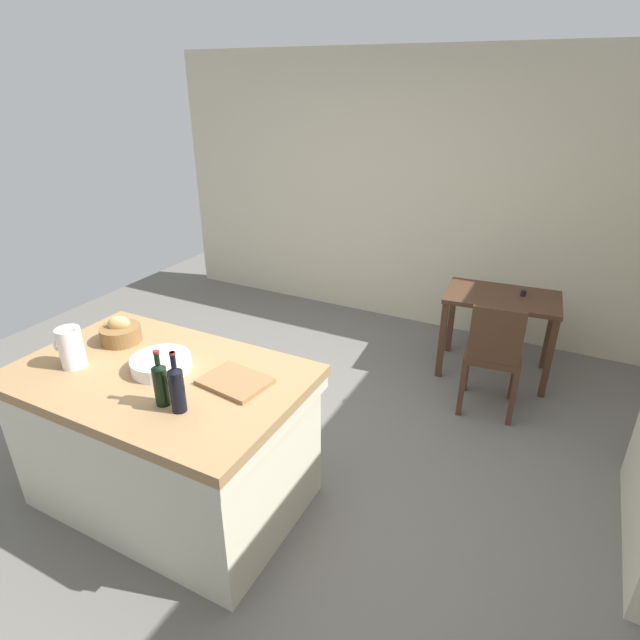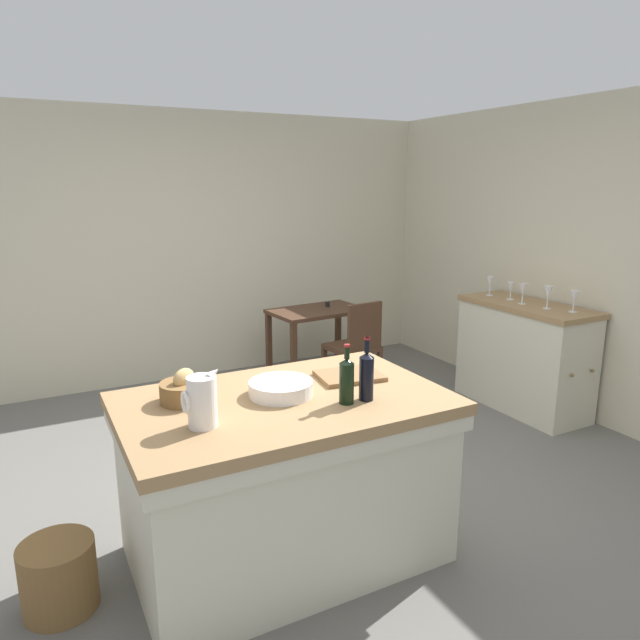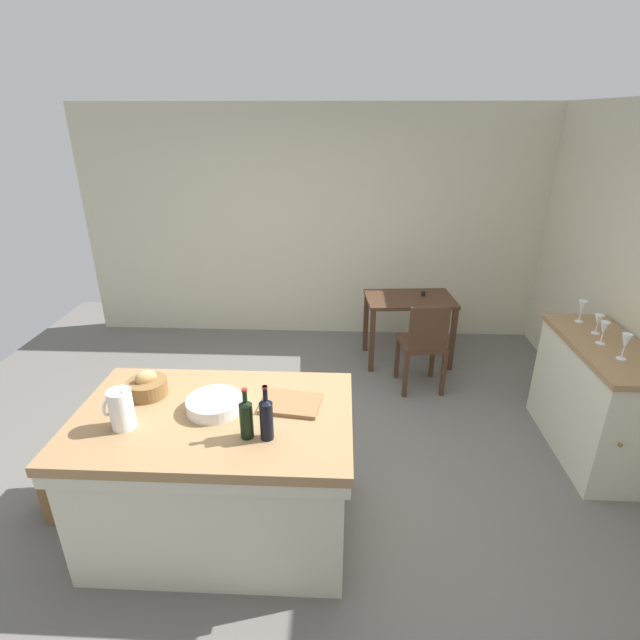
{
  "view_description": "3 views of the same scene",
  "coord_description": "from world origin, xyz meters",
  "px_view_note": "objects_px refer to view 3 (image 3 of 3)",
  "views": [
    {
      "loc": [
        1.46,
        -2.29,
        2.34
      ],
      "look_at": [
        0.1,
        0.36,
        0.92
      ],
      "focal_mm": 28.85,
      "sensor_mm": 36.0,
      "label": 1
    },
    {
      "loc": [
        -1.52,
        -3.04,
        1.92
      ],
      "look_at": [
        0.27,
        0.37,
        1.01
      ],
      "focal_mm": 32.34,
      "sensor_mm": 36.0,
      "label": 2
    },
    {
      "loc": [
        0.3,
        -2.87,
        2.47
      ],
      "look_at": [
        0.14,
        0.51,
        1.02
      ],
      "focal_mm": 26.97,
      "sensor_mm": 36.0,
      "label": 3
    }
  ],
  "objects_px": {
    "wine_bottle_dark": "(266,418)",
    "cutting_board": "(291,403)",
    "wooden_chair": "(423,343)",
    "wine_glass_far_right": "(582,308)",
    "wine_glass_right": "(598,321)",
    "island_table": "(219,469)",
    "bread_basket": "(147,386)",
    "wicker_hamper": "(66,489)",
    "writing_desk": "(409,308)",
    "wine_glass_left": "(626,342)",
    "side_cabinet": "(595,399)",
    "wine_bottle_amber": "(246,418)",
    "wash_bowl": "(214,404)",
    "wine_glass_middle": "(604,329)",
    "pitcher": "(121,409)"
  },
  "relations": [
    {
      "from": "cutting_board",
      "to": "wicker_hamper",
      "type": "bearing_deg",
      "value": 179.4
    },
    {
      "from": "side_cabinet",
      "to": "writing_desk",
      "type": "distance_m",
      "value": 1.94
    },
    {
      "from": "wine_glass_far_right",
      "to": "wicker_hamper",
      "type": "height_order",
      "value": "wine_glass_far_right"
    },
    {
      "from": "wash_bowl",
      "to": "wine_glass_middle",
      "type": "distance_m",
      "value": 2.79
    },
    {
      "from": "writing_desk",
      "to": "wine_glass_far_right",
      "type": "bearing_deg",
      "value": -41.02
    },
    {
      "from": "side_cabinet",
      "to": "wine_glass_right",
      "type": "xyz_separation_m",
      "value": [
        -0.01,
        0.2,
        0.57
      ]
    },
    {
      "from": "island_table",
      "to": "bread_basket",
      "type": "xyz_separation_m",
      "value": [
        -0.45,
        0.18,
        0.47
      ]
    },
    {
      "from": "wooden_chair",
      "to": "cutting_board",
      "type": "bearing_deg",
      "value": -122.41
    },
    {
      "from": "bread_basket",
      "to": "wine_glass_left",
      "type": "bearing_deg",
      "value": 9.67
    },
    {
      "from": "wine_glass_right",
      "to": "wine_glass_far_right",
      "type": "bearing_deg",
      "value": 96.1
    },
    {
      "from": "wine_glass_left",
      "to": "wine_glass_far_right",
      "type": "distance_m",
      "value": 0.65
    },
    {
      "from": "bread_basket",
      "to": "wicker_hamper",
      "type": "distance_m",
      "value": 1.01
    },
    {
      "from": "wicker_hamper",
      "to": "island_table",
      "type": "bearing_deg",
      "value": -6.47
    },
    {
      "from": "wine_bottle_amber",
      "to": "wine_glass_left",
      "type": "height_order",
      "value": "wine_bottle_amber"
    },
    {
      "from": "wine_bottle_dark",
      "to": "wicker_hamper",
      "type": "relative_size",
      "value": 0.95
    },
    {
      "from": "bread_basket",
      "to": "wine_glass_middle",
      "type": "xyz_separation_m",
      "value": [
        3.08,
        0.77,
        0.11
      ]
    },
    {
      "from": "wash_bowl",
      "to": "wine_glass_far_right",
      "type": "bearing_deg",
      "value": 26.38
    },
    {
      "from": "pitcher",
      "to": "cutting_board",
      "type": "height_order",
      "value": "pitcher"
    },
    {
      "from": "wine_bottle_dark",
      "to": "wine_glass_right",
      "type": "relative_size",
      "value": 2.09
    },
    {
      "from": "wine_bottle_dark",
      "to": "wine_glass_left",
      "type": "xyz_separation_m",
      "value": [
        2.31,
        0.92,
        0.05
      ]
    },
    {
      "from": "wine_glass_left",
      "to": "wicker_hamper",
      "type": "xyz_separation_m",
      "value": [
        -3.75,
        -0.59,
        -0.89
      ]
    },
    {
      "from": "island_table",
      "to": "wash_bowl",
      "type": "distance_m",
      "value": 0.45
    },
    {
      "from": "pitcher",
      "to": "wine_glass_right",
      "type": "bearing_deg",
      "value": 22.18
    },
    {
      "from": "bread_basket",
      "to": "wine_bottle_dark",
      "type": "xyz_separation_m",
      "value": [
        0.8,
        -0.39,
        0.07
      ]
    },
    {
      "from": "wash_bowl",
      "to": "wine_bottle_amber",
      "type": "relative_size",
      "value": 1.1
    },
    {
      "from": "wooden_chair",
      "to": "side_cabinet",
      "type": "bearing_deg",
      "value": -36.04
    },
    {
      "from": "wine_glass_middle",
      "to": "wine_glass_right",
      "type": "relative_size",
      "value": 1.13
    },
    {
      "from": "wooden_chair",
      "to": "wine_glass_far_right",
      "type": "xyz_separation_m",
      "value": [
        1.15,
        -0.43,
        0.55
      ]
    },
    {
      "from": "wine_bottle_dark",
      "to": "wine_glass_far_right",
      "type": "relative_size",
      "value": 1.8
    },
    {
      "from": "side_cabinet",
      "to": "wine_bottle_dark",
      "type": "xyz_separation_m",
      "value": [
        -2.34,
        -1.14,
        0.55
      ]
    },
    {
      "from": "wash_bowl",
      "to": "side_cabinet",
      "type": "bearing_deg",
      "value": 18.35
    },
    {
      "from": "wooden_chair",
      "to": "wine_glass_far_right",
      "type": "bearing_deg",
      "value": -20.55
    },
    {
      "from": "wooden_chair",
      "to": "wine_glass_middle",
      "type": "height_order",
      "value": "wine_glass_middle"
    },
    {
      "from": "wine_glass_right",
      "to": "wash_bowl",
      "type": "bearing_deg",
      "value": -157.88
    },
    {
      "from": "bread_basket",
      "to": "wine_glass_right",
      "type": "xyz_separation_m",
      "value": [
        3.13,
        0.95,
        0.09
      ]
    },
    {
      "from": "wooden_chair",
      "to": "writing_desk",
      "type": "bearing_deg",
      "value": 95.9
    },
    {
      "from": "wine_glass_right",
      "to": "wicker_hamper",
      "type": "bearing_deg",
      "value": -165.06
    },
    {
      "from": "writing_desk",
      "to": "wine_glass_far_right",
      "type": "relative_size",
      "value": 5.34
    },
    {
      "from": "side_cabinet",
      "to": "cutting_board",
      "type": "distance_m",
      "value": 2.43
    },
    {
      "from": "cutting_board",
      "to": "wooden_chair",
      "type": "bearing_deg",
      "value": 57.59
    },
    {
      "from": "bread_basket",
      "to": "wicker_hamper",
      "type": "height_order",
      "value": "bread_basket"
    },
    {
      "from": "wine_glass_left",
      "to": "wicker_hamper",
      "type": "bearing_deg",
      "value": -171.09
    },
    {
      "from": "wooden_chair",
      "to": "wicker_hamper",
      "type": "distance_m",
      "value": 3.1
    },
    {
      "from": "wine_bottle_amber",
      "to": "wine_glass_right",
      "type": "bearing_deg",
      "value": 28.66
    },
    {
      "from": "island_table",
      "to": "wine_bottle_dark",
      "type": "xyz_separation_m",
      "value": [
        0.35,
        -0.21,
        0.54
      ]
    },
    {
      "from": "wooden_chair",
      "to": "wine_glass_middle",
      "type": "distance_m",
      "value": 1.51
    },
    {
      "from": "island_table",
      "to": "wine_glass_far_right",
      "type": "xyz_separation_m",
      "value": [
        2.65,
        1.36,
        0.57
      ]
    },
    {
      "from": "island_table",
      "to": "wine_bottle_amber",
      "type": "bearing_deg",
      "value": -40.59
    },
    {
      "from": "wine_bottle_dark",
      "to": "cutting_board",
      "type": "bearing_deg",
      "value": 73.52
    },
    {
      "from": "wine_glass_right",
      "to": "island_table",
      "type": "bearing_deg",
      "value": -157.15
    }
  ]
}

